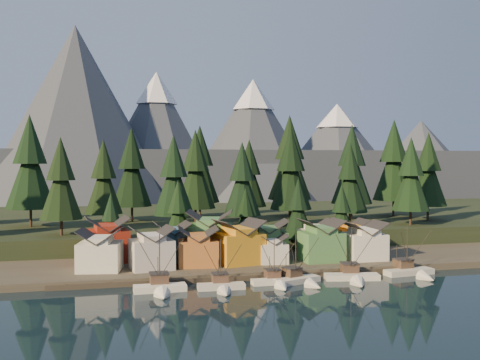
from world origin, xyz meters
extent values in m
plane|color=black|center=(0.00, 0.00, 0.00)|extent=(500.00, 500.00, 0.00)
cube|color=#3C372C|center=(0.00, 40.00, 0.75)|extent=(400.00, 50.00, 1.50)
cube|color=black|center=(0.00, 90.00, 3.00)|extent=(420.00, 100.00, 6.00)
cube|color=#40382D|center=(0.00, 16.50, 0.50)|extent=(80.00, 4.00, 1.00)
cube|color=#484F5D|center=(0.00, 240.00, 15.00)|extent=(560.00, 160.00, 30.00)
cone|color=#484F5D|center=(-45.00, 180.00, 45.00)|extent=(100.00, 100.00, 90.00)
cone|color=#484F5D|center=(-5.00, 198.00, 36.00)|extent=(80.00, 80.00, 72.00)
cone|color=white|center=(-5.00, 198.00, 63.36)|extent=(22.40, 22.40, 17.28)
cone|color=#484F5D|center=(45.00, 186.00, 34.00)|extent=(84.00, 84.00, 68.00)
cone|color=white|center=(45.00, 186.00, 59.84)|extent=(23.52, 23.52, 16.32)
cone|color=#484F5D|center=(100.00, 202.00, 29.00)|extent=(92.00, 92.00, 58.00)
cone|color=white|center=(100.00, 202.00, 51.04)|extent=(25.76, 25.76, 13.92)
cone|color=#484F5D|center=(160.00, 210.00, 25.00)|extent=(88.00, 88.00, 50.00)
cube|color=silver|center=(-18.97, 9.67, 0.37)|extent=(9.84, 3.35, 1.70)
cone|color=silver|center=(-18.88, 4.30, 0.37)|extent=(3.24, 3.40, 3.18)
cube|color=black|center=(-18.97, 9.67, -0.26)|extent=(10.08, 3.41, 0.37)
cube|color=brown|center=(-19.01, 11.46, 2.01)|extent=(3.45, 3.24, 1.91)
cube|color=#2D2A2A|center=(-19.01, 11.46, 3.07)|extent=(3.66, 3.45, 0.21)
cylinder|color=black|center=(-18.99, 10.26, 5.93)|extent=(0.19, 0.19, 9.54)
cylinder|color=black|center=(-19.04, 13.49, 3.50)|extent=(0.15, 0.15, 4.66)
cube|color=beige|center=(-7.48, 8.74, 0.33)|extent=(9.12, 3.17, 1.49)
cone|color=beige|center=(-7.69, 3.80, 0.33)|extent=(2.92, 3.19, 2.79)
cube|color=black|center=(-7.48, 8.74, -0.23)|extent=(9.34, 3.23, 0.33)
cube|color=brown|center=(-7.41, 10.38, 1.77)|extent=(3.09, 2.91, 1.67)
cube|color=#2D2A2A|center=(-7.41, 10.38, 2.70)|extent=(3.28, 3.11, 0.19)
cylinder|color=black|center=(-7.46, 9.29, 5.20)|extent=(0.17, 0.17, 8.36)
cylinder|color=black|center=(-7.33, 12.25, 3.07)|extent=(0.13, 0.13, 4.09)
cube|color=silver|center=(3.76, 10.54, 0.31)|extent=(9.45, 2.75, 1.42)
cone|color=silver|center=(3.80, 5.37, 0.31)|extent=(2.70, 3.24, 2.67)
cube|color=black|center=(3.76, 10.54, -0.22)|extent=(9.68, 2.80, 0.31)
cube|color=brown|center=(3.74, 12.26, 1.69)|extent=(2.87, 2.69, 1.60)
cube|color=#2D2A2A|center=(3.74, 12.26, 2.58)|extent=(3.05, 2.87, 0.18)
cylinder|color=black|center=(3.75, 11.11, 4.98)|extent=(0.16, 0.16, 8.00)
cylinder|color=black|center=(3.72, 14.22, 2.93)|extent=(0.12, 0.12, 3.91)
cube|color=beige|center=(8.41, 10.33, 0.34)|extent=(10.08, 5.96, 1.54)
cone|color=beige|center=(10.19, 5.33, 0.34)|extent=(3.83, 4.08, 2.89)
cube|color=black|center=(8.41, 10.33, -0.24)|extent=(10.31, 6.09, 0.34)
cube|color=#483626|center=(7.81, 12.00, 1.83)|extent=(3.87, 3.75, 1.73)
cube|color=#2D2A2A|center=(7.81, 12.00, 2.79)|extent=(4.11, 4.00, 0.19)
cylinder|color=black|center=(8.21, 10.89, 5.39)|extent=(0.17, 0.17, 8.66)
cylinder|color=black|center=(7.14, 13.89, 3.17)|extent=(0.13, 0.13, 4.23)
cube|color=beige|center=(20.27, 10.55, 0.37)|extent=(11.48, 5.17, 1.67)
cone|color=beige|center=(19.13, 4.58, 0.37)|extent=(3.79, 4.31, 3.14)
cube|color=black|center=(20.27, 10.55, -0.26)|extent=(11.75, 5.27, 0.37)
cube|color=#4C3728|center=(20.66, 12.54, 1.99)|extent=(3.88, 3.71, 1.88)
cube|color=#2D2A2A|center=(20.66, 12.54, 3.03)|extent=(4.12, 3.95, 0.21)
cylinder|color=black|center=(20.40, 11.21, 5.85)|extent=(0.19, 0.19, 9.41)
cylinder|color=black|center=(21.09, 14.80, 3.45)|extent=(0.15, 0.15, 4.60)
cube|color=beige|center=(34.33, 12.29, 0.36)|extent=(11.30, 4.35, 1.66)
cone|color=beige|center=(35.02, 6.28, 0.36)|extent=(3.52, 4.09, 3.12)
cube|color=black|center=(34.33, 12.29, -0.26)|extent=(11.58, 4.43, 0.36)
cube|color=#4E3A29|center=(34.10, 14.29, 1.97)|extent=(3.66, 3.47, 1.87)
cube|color=#2D2A2A|center=(34.10, 14.29, 3.01)|extent=(3.89, 3.70, 0.21)
cylinder|color=black|center=(34.26, 12.96, 5.82)|extent=(0.19, 0.19, 9.35)
cylinder|color=black|center=(33.84, 16.56, 3.43)|extent=(0.15, 0.15, 4.57)
cube|color=beige|center=(-30.22, 24.42, 4.46)|extent=(9.77, 8.90, 5.92)
cube|color=beige|center=(-30.22, 24.42, 8.01)|extent=(5.93, 8.09, 1.21)
cube|color=beige|center=(-19.58, 23.74, 4.60)|extent=(9.61, 8.80, 6.21)
cube|color=beige|center=(-19.58, 23.74, 8.30)|extent=(5.76, 8.09, 1.21)
cube|color=#AB612C|center=(-9.42, 25.21, 4.35)|extent=(9.27, 8.76, 5.70)
cube|color=#AB612C|center=(-9.42, 25.21, 7.79)|extent=(5.43, 8.23, 1.20)
cube|color=orange|center=(-0.16, 25.54, 4.88)|extent=(11.13, 10.27, 6.75)
cube|color=orange|center=(-0.16, 25.54, 8.91)|extent=(6.89, 9.19, 1.34)
cube|color=beige|center=(7.50, 24.66, 3.72)|extent=(6.82, 6.82, 4.43)
cube|color=beige|center=(7.50, 24.66, 6.36)|extent=(4.03, 6.41, 0.87)
cube|color=#487E44|center=(18.94, 24.06, 4.83)|extent=(9.10, 7.69, 6.66)
cube|color=#487E44|center=(18.94, 24.06, 8.78)|extent=(5.04, 7.50, 1.27)
cube|color=silver|center=(29.47, 23.69, 4.52)|extent=(8.82, 7.73, 6.04)
cube|color=silver|center=(29.47, 23.69, 8.14)|extent=(4.87, 7.56, 1.23)
cube|color=maroon|center=(-28.85, 34.24, 5.12)|extent=(10.26, 9.36, 7.24)
cube|color=maroon|center=(-28.85, 34.24, 9.38)|extent=(6.08, 8.68, 1.31)
cube|color=teal|center=(-14.42, 31.67, 4.71)|extent=(8.32, 7.86, 6.42)
cube|color=teal|center=(-14.42, 31.67, 8.46)|extent=(4.76, 7.50, 1.11)
cube|color=#437D44|center=(-5.24, 33.85, 5.44)|extent=(12.36, 11.21, 7.89)
cube|color=#437D44|center=(-5.24, 33.85, 10.11)|extent=(7.72, 9.89, 1.48)
cube|color=#406D3B|center=(8.07, 30.34, 4.62)|extent=(10.03, 8.77, 6.25)
cube|color=#406D3B|center=(8.07, 30.34, 8.36)|extent=(6.08, 7.91, 1.24)
cube|color=beige|center=(20.80, 31.34, 4.58)|extent=(7.94, 7.06, 6.16)
cube|color=beige|center=(20.80, 31.34, 8.21)|extent=(4.38, 6.91, 1.11)
cube|color=orange|center=(30.90, 33.97, 4.47)|extent=(7.61, 7.17, 5.93)
cube|color=orange|center=(30.90, 33.97, 7.94)|extent=(4.32, 6.89, 1.03)
cylinder|color=#332319|center=(-50.00, 68.00, 8.76)|extent=(0.70, 0.70, 5.53)
cone|color=black|center=(-50.00, 68.00, 20.75)|extent=(13.52, 13.52, 19.05)
cone|color=black|center=(-50.00, 68.00, 30.58)|extent=(9.22, 9.22, 13.82)
cylinder|color=#332319|center=(-40.00, 48.00, 8.15)|extent=(0.70, 0.70, 4.29)
cone|color=black|center=(-40.00, 48.00, 17.44)|extent=(10.49, 10.49, 14.78)
cone|color=black|center=(-40.00, 48.00, 25.07)|extent=(7.15, 7.15, 10.73)
cylinder|color=#332319|center=(-30.00, 60.00, 8.14)|extent=(0.70, 0.70, 4.29)
cone|color=black|center=(-30.00, 60.00, 17.44)|extent=(10.49, 10.49, 14.78)
cone|color=black|center=(-30.00, 60.00, 25.07)|extent=(7.15, 7.15, 10.72)
cylinder|color=#332319|center=(-22.00, 75.00, 8.52)|extent=(0.70, 0.70, 5.04)
cone|color=black|center=(-22.00, 75.00, 19.44)|extent=(12.32, 12.32, 17.36)
cone|color=black|center=(-22.00, 75.00, 28.40)|extent=(8.40, 8.40, 12.60)
cylinder|color=#332319|center=(-12.00, 50.00, 8.23)|extent=(0.70, 0.70, 4.46)
cone|color=black|center=(-12.00, 50.00, 17.90)|extent=(10.91, 10.91, 15.37)
cone|color=black|center=(-12.00, 50.00, 25.84)|extent=(7.44, 7.44, 11.16)
cylinder|color=#332319|center=(-4.00, 65.00, 8.43)|extent=(0.70, 0.70, 4.86)
cone|color=black|center=(-4.00, 65.00, 18.95)|extent=(11.87, 11.87, 16.73)
cone|color=black|center=(-4.00, 65.00, 27.58)|extent=(8.09, 8.09, 12.14)
cylinder|color=#332319|center=(6.00, 48.00, 8.07)|extent=(0.70, 0.70, 4.13)
cone|color=black|center=(6.00, 48.00, 17.02)|extent=(10.11, 10.11, 14.24)
cone|color=black|center=(6.00, 48.00, 24.37)|extent=(6.89, 6.89, 10.34)
cylinder|color=#332319|center=(14.00, 72.00, 8.22)|extent=(0.70, 0.70, 4.43)
cone|color=black|center=(14.00, 72.00, 17.82)|extent=(10.83, 10.83, 15.26)
cone|color=black|center=(14.00, 72.00, 25.69)|extent=(7.39, 7.39, 11.08)
cylinder|color=#332319|center=(22.00, 55.00, 8.44)|extent=(0.70, 0.70, 4.88)
cone|color=black|center=(22.00, 55.00, 19.02)|extent=(11.93, 11.93, 16.81)
cone|color=black|center=(22.00, 55.00, 27.70)|extent=(8.14, 8.14, 12.20)
cylinder|color=#332319|center=(30.00, 80.00, 8.98)|extent=(0.70, 0.70, 5.95)
cone|color=black|center=(30.00, 80.00, 21.87)|extent=(14.55, 14.55, 20.50)
cone|color=black|center=(30.00, 80.00, 32.45)|extent=(9.92, 9.92, 14.88)
cylinder|color=#332319|center=(38.00, 50.00, 8.07)|extent=(0.70, 0.70, 4.14)
cone|color=black|center=(38.00, 50.00, 17.05)|extent=(10.13, 10.13, 14.27)
cone|color=black|center=(38.00, 50.00, 24.41)|extent=(6.90, 6.90, 10.36)
cylinder|color=#332319|center=(46.00, 66.00, 8.64)|extent=(0.70, 0.70, 5.29)
cone|color=black|center=(46.00, 66.00, 20.10)|extent=(12.93, 12.93, 18.21)
cone|color=black|center=(46.00, 66.00, 29.50)|extent=(8.81, 8.81, 13.22)
cylinder|color=#332319|center=(56.00, 48.00, 8.22)|extent=(0.70, 0.70, 4.45)
cone|color=black|center=(56.00, 48.00, 17.87)|extent=(10.88, 10.88, 15.33)
cone|color=black|center=(56.00, 48.00, 25.78)|extent=(7.42, 7.42, 11.12)
cylinder|color=#332319|center=(64.00, 72.00, 8.84)|extent=(0.70, 0.70, 5.69)
cone|color=black|center=(64.00, 72.00, 21.16)|extent=(13.90, 13.90, 19.59)
cone|color=black|center=(64.00, 72.00, 31.27)|extent=(9.48, 9.48, 14.22)
cylinder|color=#332319|center=(0.00, 82.00, 8.65)|extent=(0.70, 0.70, 5.29)
cone|color=black|center=(0.00, 82.00, 20.11)|extent=(12.93, 12.93, 18.22)
cone|color=black|center=(0.00, 82.00, 29.51)|extent=(8.82, 8.82, 13.23)
cylinder|color=#332319|center=(68.00, 58.00, 8.41)|extent=(0.70, 0.70, 4.81)
cone|color=black|center=(68.00, 58.00, 18.83)|extent=(11.76, 11.76, 16.57)
cone|color=black|center=(68.00, 58.00, 27.38)|extent=(8.02, 8.02, 12.03)
cylinder|color=#332319|center=(-28.00, 40.00, 2.86)|extent=(0.70, 0.70, 2.71)
cone|color=black|center=(-28.00, 40.00, 8.73)|extent=(6.62, 6.62, 9.34)
cone|color=black|center=(-28.00, 40.00, 13.55)|extent=(4.52, 4.52, 6.78)
cylinder|color=#332319|center=(-12.00, 40.00, 3.11)|extent=(0.70, 0.70, 3.22)
cone|color=black|center=(-12.00, 40.00, 10.08)|extent=(7.86, 7.86, 11.08)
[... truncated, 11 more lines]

